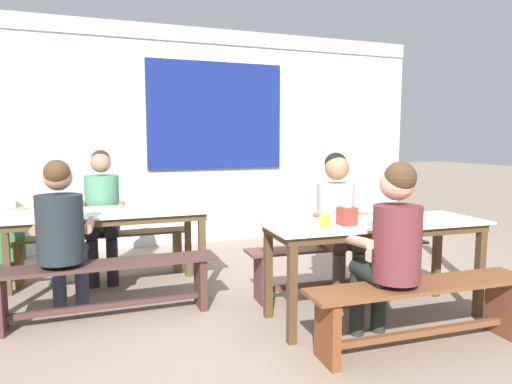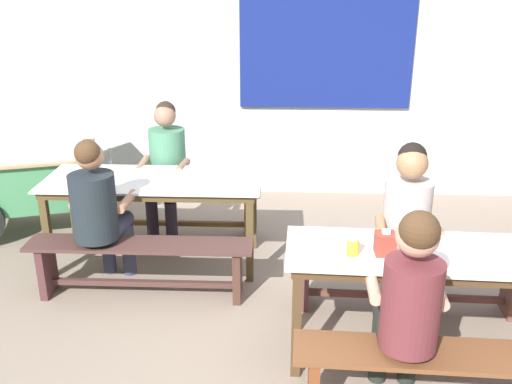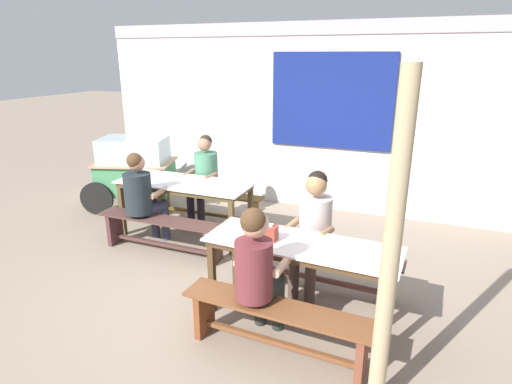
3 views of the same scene
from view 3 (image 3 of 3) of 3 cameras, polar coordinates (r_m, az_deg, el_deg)
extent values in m
plane|color=gray|center=(4.77, -3.87, -12.34)|extent=(40.00, 40.00, 0.00)
cube|color=silver|center=(6.88, 6.40, 9.06)|extent=(6.98, 0.12, 2.69)
cube|color=navy|center=(6.64, 10.10, 12.02)|extent=(1.87, 0.03, 1.43)
cube|color=#BAA4A7|center=(6.83, 6.90, 21.15)|extent=(6.98, 0.20, 0.20)
cube|color=silver|center=(5.77, -9.64, 1.28)|extent=(1.83, 0.74, 0.02)
cube|color=brown|center=(5.78, -9.62, 0.91)|extent=(1.75, 0.68, 0.06)
cube|color=brown|center=(5.80, -0.74, -2.75)|extent=(0.06, 0.06, 0.70)
cube|color=brown|center=(5.28, -3.33, -4.96)|extent=(0.06, 0.06, 0.70)
cube|color=brown|center=(6.59, -14.29, -0.73)|extent=(0.06, 0.06, 0.70)
cube|color=brown|center=(6.13, -17.64, -2.45)|extent=(0.06, 0.06, 0.70)
cube|color=silver|center=(3.89, 6.19, -7.00)|extent=(1.81, 0.70, 0.02)
cube|color=#4E3720|center=(3.91, 6.17, -7.53)|extent=(1.72, 0.64, 0.06)
cube|color=#4E3720|center=(4.17, 18.02, -12.56)|extent=(0.06, 0.06, 0.70)
cube|color=#4E3720|center=(3.74, 16.99, -16.29)|extent=(0.06, 0.06, 0.70)
cube|color=#4E3720|center=(4.57, -2.73, -8.78)|extent=(0.06, 0.06, 0.70)
cube|color=#4E3720|center=(4.18, -5.95, -11.59)|extent=(0.06, 0.06, 0.70)
cube|color=brown|center=(6.35, -6.77, -0.08)|extent=(1.79, 0.28, 0.02)
cube|color=brown|center=(6.11, -0.29, -2.97)|extent=(0.06, 0.23, 0.44)
cube|color=brown|center=(6.81, -12.42, -1.15)|extent=(0.06, 0.23, 0.44)
cube|color=brown|center=(6.46, -6.66, -2.94)|extent=(1.50, 0.05, 0.04)
cube|color=#4B302B|center=(5.41, -12.66, -3.70)|extent=(1.75, 0.30, 0.03)
cube|color=#492E25|center=(5.14, -5.46, -7.31)|extent=(0.06, 0.25, 0.43)
cube|color=#4D2B2E|center=(5.94, -18.56, -4.63)|extent=(0.06, 0.25, 0.43)
cube|color=#4B302B|center=(5.55, -12.42, -6.93)|extent=(1.47, 0.05, 0.04)
cube|color=brown|center=(4.54, 8.44, -7.80)|extent=(1.77, 0.36, 0.02)
cube|color=brown|center=(4.53, 17.75, -11.88)|extent=(0.07, 0.24, 0.44)
cube|color=brown|center=(4.88, -0.37, -8.68)|extent=(0.07, 0.24, 0.44)
cube|color=brown|center=(4.70, 8.25, -11.51)|extent=(1.48, 0.11, 0.04)
cube|color=brown|center=(3.57, 2.90, -15.41)|extent=(1.66, 0.38, 0.03)
cube|color=brown|center=(3.56, 14.13, -20.68)|extent=(0.07, 0.27, 0.43)
cube|color=brown|center=(3.97, -7.01, -15.75)|extent=(0.07, 0.27, 0.43)
cube|color=brown|center=(3.77, 2.81, -19.69)|extent=(1.37, 0.10, 0.04)
cube|color=#48925D|center=(7.15, -15.90, 1.91)|extent=(1.30, 1.04, 0.49)
cube|color=silver|center=(7.04, -16.22, 5.42)|extent=(1.17, 0.94, 0.41)
cube|color=tan|center=(7.09, -16.08, 3.90)|extent=(1.40, 1.14, 0.02)
cylinder|color=black|center=(7.76, -18.38, 1.05)|extent=(0.51, 0.21, 0.52)
cylinder|color=black|center=(7.07, -20.74, -0.84)|extent=(0.51, 0.21, 0.52)
cylinder|color=#333333|center=(7.10, -11.79, -1.04)|extent=(0.05, 0.05, 0.26)
cylinder|color=#3F3F3F|center=(6.89, -10.15, 3.00)|extent=(0.26, 0.71, 0.04)
cylinder|color=#4B3730|center=(4.43, 5.12, -11.57)|extent=(0.11, 0.11, 0.46)
cylinder|color=#4B3730|center=(4.37, 7.32, -12.09)|extent=(0.11, 0.11, 0.46)
cylinder|color=#4B3730|center=(4.42, 6.04, -7.53)|extent=(0.17, 0.36, 0.13)
cylinder|color=#4B3730|center=(4.37, 8.24, -7.99)|extent=(0.17, 0.36, 0.13)
cylinder|color=#BEAEAB|center=(4.42, 8.02, -3.99)|extent=(0.34, 0.34, 0.53)
sphere|color=#986F49|center=(4.27, 8.15, 0.97)|extent=(0.22, 0.22, 0.22)
sphere|color=black|center=(4.29, 8.32, 1.56)|extent=(0.20, 0.20, 0.20)
cylinder|color=#986F49|center=(4.34, 4.81, -4.51)|extent=(0.11, 0.31, 0.07)
cylinder|color=#986F49|center=(4.21, 9.52, -5.42)|extent=(0.11, 0.31, 0.11)
cylinder|color=#333750|center=(5.87, -12.16, -4.20)|extent=(0.11, 0.11, 0.46)
cylinder|color=#333750|center=(5.98, -13.48, -3.87)|extent=(0.11, 0.11, 0.46)
cylinder|color=#333750|center=(5.64, -13.53, -2.18)|extent=(0.17, 0.42, 0.13)
cylinder|color=#333750|center=(5.76, -14.88, -1.87)|extent=(0.17, 0.42, 0.13)
cylinder|color=#20282E|center=(5.49, -15.68, -0.18)|extent=(0.34, 0.34, 0.51)
sphere|color=#AF7A5C|center=(5.40, -15.88, 3.81)|extent=(0.21, 0.21, 0.21)
sphere|color=#4C331E|center=(5.37, -16.13, 4.12)|extent=(0.19, 0.19, 0.19)
cylinder|color=#AF7A5C|center=(5.50, -12.94, -0.10)|extent=(0.10, 0.31, 0.09)
cylinder|color=#AF7A5C|center=(5.75, -15.82, 0.47)|extent=(0.10, 0.31, 0.08)
cylinder|color=#232924|center=(3.98, 3.05, -15.22)|extent=(0.11, 0.11, 0.46)
cylinder|color=#232924|center=(4.04, 0.61, -14.64)|extent=(0.11, 0.11, 0.46)
cylinder|color=#232924|center=(3.70, 2.12, -12.89)|extent=(0.15, 0.37, 0.13)
cylinder|color=#232924|center=(3.77, -0.45, -12.30)|extent=(0.15, 0.37, 0.13)
cylinder|color=brown|center=(3.49, -0.31, -10.46)|extent=(0.31, 0.31, 0.50)
sphere|color=tan|center=(3.33, -0.17, -4.36)|extent=(0.23, 0.23, 0.23)
sphere|color=#4C331E|center=(3.29, -0.39, -3.91)|extent=(0.21, 0.21, 0.21)
cylinder|color=tan|center=(3.58, 3.55, -9.98)|extent=(0.09, 0.30, 0.07)
cylinder|color=tan|center=(3.70, -1.59, -8.90)|extent=(0.09, 0.31, 0.09)
cylinder|color=black|center=(6.22, -8.80, -2.68)|extent=(0.11, 0.11, 0.46)
cylinder|color=black|center=(6.12, -7.42, -2.96)|extent=(0.11, 0.11, 0.46)
cylinder|color=black|center=(6.25, -8.11, 0.15)|extent=(0.16, 0.35, 0.13)
cylinder|color=black|center=(6.15, -6.73, -0.08)|extent=(0.16, 0.35, 0.13)
cylinder|color=#45805F|center=(6.24, -6.74, 2.79)|extent=(0.34, 0.34, 0.56)
sphere|color=#976A53|center=(6.13, -6.98, 6.46)|extent=(0.20, 0.20, 0.20)
sphere|color=#2D2319|center=(6.15, -6.84, 6.83)|extent=(0.19, 0.19, 0.19)
cylinder|color=#976A53|center=(6.21, -9.10, 2.48)|extent=(0.10, 0.31, 0.10)
cylinder|color=#976A53|center=(6.00, -6.17, 2.06)|extent=(0.09, 0.31, 0.08)
cube|color=maroon|center=(3.90, 1.95, -5.58)|extent=(0.12, 0.12, 0.14)
cube|color=white|center=(3.87, 1.97, -4.50)|extent=(0.05, 0.04, 0.02)
cylinder|color=yellow|center=(3.96, -0.86, -5.50)|extent=(0.08, 0.08, 0.10)
cylinder|color=white|center=(3.93, -0.86, -4.71)|extent=(0.07, 0.07, 0.02)
cylinder|color=tan|center=(2.84, 17.74, -8.39)|extent=(0.12, 0.12, 2.38)
camera|label=1|loc=(3.22, -56.48, -8.29)|focal=31.88mm
camera|label=2|loc=(1.88, -61.51, 6.77)|focal=39.50mm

